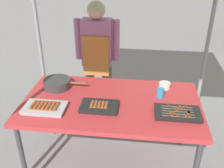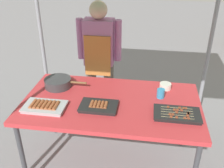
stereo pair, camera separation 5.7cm
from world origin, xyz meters
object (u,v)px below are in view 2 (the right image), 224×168
(stall_table, at_px, (111,106))
(tray_meat_skewers, at_px, (177,114))
(tray_pork_links, at_px, (45,106))
(condiment_bowl, at_px, (165,86))
(tray_grilled_sausages, at_px, (99,106))
(cooking_wok, at_px, (58,82))
(drink_cup_near_edge, at_px, (161,93))
(vendor_woman, at_px, (99,54))

(stall_table, xyz_separation_m, tray_meat_skewers, (0.57, -0.14, 0.07))
(tray_pork_links, height_order, condiment_bowl, condiment_bowl)
(stall_table, relative_size, tray_grilled_sausages, 4.92)
(tray_meat_skewers, xyz_separation_m, cooking_wok, (-1.13, 0.34, 0.03))
(stall_table, relative_size, drink_cup_near_edge, 18.68)
(condiment_bowl, xyz_separation_m, drink_cup_near_edge, (-0.05, -0.17, 0.01))
(tray_grilled_sausages, xyz_separation_m, vendor_woman, (-0.18, 0.95, 0.10))
(stall_table, xyz_separation_m, tray_grilled_sausages, (-0.09, -0.13, 0.07))
(cooking_wok, relative_size, condiment_bowl, 3.74)
(stall_table, relative_size, cooking_wok, 3.78)
(tray_meat_skewers, distance_m, drink_cup_near_edge, 0.31)
(tray_meat_skewers, bearing_deg, tray_grilled_sausages, 178.47)
(vendor_woman, bearing_deg, stall_table, 108.00)
(cooking_wok, bearing_deg, condiment_bowl, 6.25)
(tray_grilled_sausages, bearing_deg, stall_table, 54.53)
(cooking_wok, height_order, vendor_woman, vendor_woman)
(drink_cup_near_edge, bearing_deg, stall_table, -163.26)
(stall_table, distance_m, drink_cup_near_edge, 0.47)
(cooking_wok, bearing_deg, stall_table, -18.88)
(tray_grilled_sausages, distance_m, condiment_bowl, 0.73)
(stall_table, distance_m, tray_grilled_sausages, 0.17)
(tray_pork_links, xyz_separation_m, drink_cup_near_edge, (0.99, 0.34, 0.02))
(stall_table, xyz_separation_m, vendor_woman, (-0.27, 0.83, 0.17))
(stall_table, bearing_deg, tray_grilled_sausages, -125.47)
(stall_table, distance_m, tray_pork_links, 0.59)
(tray_pork_links, bearing_deg, vendor_woman, 74.67)
(stall_table, xyz_separation_m, drink_cup_near_edge, (0.44, 0.13, 0.10))
(tray_pork_links, xyz_separation_m, vendor_woman, (0.28, 1.03, 0.09))
(tray_meat_skewers, xyz_separation_m, drink_cup_near_edge, (-0.13, 0.28, 0.03))
(tray_grilled_sausages, distance_m, cooking_wok, 0.57)
(tray_grilled_sausages, height_order, drink_cup_near_edge, drink_cup_near_edge)
(drink_cup_near_edge, distance_m, vendor_woman, 0.99)
(stall_table, height_order, condiment_bowl, condiment_bowl)
(tray_grilled_sausages, height_order, cooking_wok, cooking_wok)
(tray_pork_links, relative_size, drink_cup_near_edge, 4.21)
(vendor_woman, bearing_deg, tray_grilled_sausages, 100.58)
(stall_table, relative_size, tray_pork_links, 4.43)
(condiment_bowl, bearing_deg, tray_pork_links, -153.86)
(stall_table, height_order, tray_meat_skewers, tray_meat_skewers)
(tray_pork_links, bearing_deg, tray_meat_skewers, 3.00)
(condiment_bowl, relative_size, drink_cup_near_edge, 1.32)
(tray_meat_skewers, relative_size, cooking_wok, 0.91)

